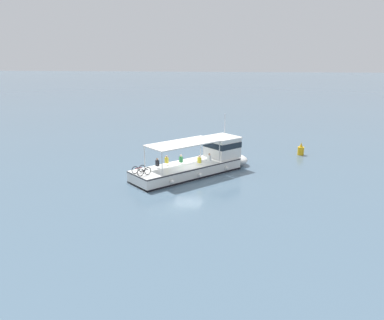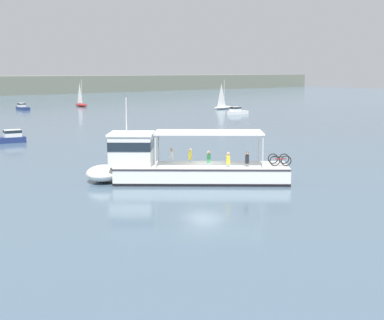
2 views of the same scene
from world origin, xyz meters
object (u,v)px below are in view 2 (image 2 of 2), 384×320
object	(u,v)px
motorboat_near_starboard	(22,107)
sailboat_far_left	(81,104)
sailboat_near_port	(223,106)
motorboat_horizon_east	(9,137)
ferry_main	(176,166)
motorboat_off_bow	(237,111)

from	to	relation	value
motorboat_near_starboard	sailboat_far_left	size ratio (longest dim) A/B	0.69
sailboat_near_port	motorboat_horizon_east	size ratio (longest dim) A/B	1.42
motorboat_horizon_east	sailboat_far_left	bearing A→B (deg)	49.83
ferry_main	sailboat_near_port	xyz separation A→B (m)	(54.88, 46.74, -0.48)
motorboat_off_bow	motorboat_horizon_east	bearing A→B (deg)	-167.91
motorboat_horizon_east	motorboat_off_bow	world-z (taller)	same
motorboat_near_starboard	motorboat_off_bow	bearing A→B (deg)	-59.99
sailboat_far_left	sailboat_near_port	bearing A→B (deg)	-60.13
sailboat_far_left	motorboat_horizon_east	size ratio (longest dim) A/B	1.42
sailboat_near_port	sailboat_far_left	world-z (taller)	same
motorboat_near_starboard	motorboat_off_bow	distance (m)	39.62
ferry_main	motorboat_horizon_east	xyz separation A→B (m)	(1.97, 26.37, -0.47)
motorboat_near_starboard	motorboat_horizon_east	bearing A→B (deg)	-119.44
sailboat_far_left	motorboat_horizon_east	bearing A→B (deg)	-130.17
ferry_main	sailboat_near_port	bearing A→B (deg)	40.42
motorboat_near_starboard	motorboat_off_bow	size ratio (longest dim) A/B	1.01
sailboat_near_port	motorboat_off_bow	distance (m)	13.66
ferry_main	motorboat_horizon_east	size ratio (longest dim) A/B	2.94
motorboat_near_starboard	motorboat_off_bow	world-z (taller)	same
sailboat_near_port	motorboat_horizon_east	distance (m)	56.69
ferry_main	sailboat_far_left	world-z (taller)	sailboat_far_left
sailboat_far_left	ferry_main	bearing A→B (deg)	-119.34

